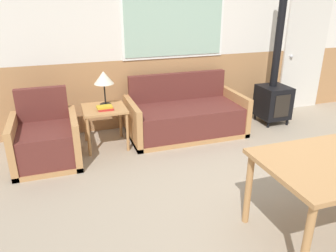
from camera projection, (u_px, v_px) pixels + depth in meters
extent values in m
plane|color=gray|center=(285.00, 207.00, 3.29)|extent=(16.00, 16.00, 0.00)
cube|color=#AD7A4C|center=(189.00, 89.00, 5.40)|extent=(7.20, 0.06, 1.07)
cube|color=silver|center=(191.00, 1.00, 4.90)|extent=(7.20, 0.06, 1.63)
cube|color=white|center=(174.00, 25.00, 4.90)|extent=(1.62, 0.01, 0.99)
cube|color=#99BCA8|center=(174.00, 25.00, 4.90)|extent=(1.54, 0.02, 0.91)
cube|color=#B27F4C|center=(186.00, 132.00, 4.98)|extent=(1.71, 0.86, 0.06)
cube|color=#5B2823|center=(187.00, 119.00, 4.88)|extent=(1.55, 0.78, 0.39)
cube|color=#5B2823|center=(178.00, 86.00, 5.08)|extent=(1.55, 0.10, 0.42)
cube|color=#B27F4C|center=(133.00, 123.00, 4.64)|extent=(0.08, 0.86, 0.59)
cube|color=#B27F4C|center=(235.00, 111.00, 5.12)|extent=(0.08, 0.86, 0.59)
cube|color=#B27F4C|center=(49.00, 161.00, 4.14)|extent=(0.79, 0.79, 0.06)
cube|color=#5B2823|center=(46.00, 145.00, 4.03)|extent=(0.63, 0.71, 0.40)
cube|color=#5B2823|center=(42.00, 104.00, 4.20)|extent=(0.63, 0.10, 0.43)
cube|color=#B27F4C|center=(15.00, 145.00, 3.93)|extent=(0.08, 0.79, 0.60)
cube|color=#B27F4C|center=(75.00, 137.00, 4.14)|extent=(0.08, 0.79, 0.60)
cube|color=#B27F4C|center=(104.00, 109.00, 4.42)|extent=(0.57, 0.57, 0.03)
cylinder|color=#B27F4C|center=(89.00, 137.00, 4.23)|extent=(0.04, 0.04, 0.53)
cylinder|color=#B27F4C|center=(128.00, 132.00, 4.38)|extent=(0.04, 0.04, 0.53)
cylinder|color=#B27F4C|center=(85.00, 124.00, 4.68)|extent=(0.04, 0.04, 0.53)
cylinder|color=#B27F4C|center=(120.00, 120.00, 4.83)|extent=(0.04, 0.04, 0.53)
cylinder|color=black|center=(106.00, 104.00, 4.51)|extent=(0.15, 0.15, 0.02)
cylinder|color=black|center=(105.00, 94.00, 4.46)|extent=(0.02, 0.02, 0.28)
cone|color=beige|center=(104.00, 78.00, 4.37)|extent=(0.27, 0.27, 0.17)
cube|color=#B22823|center=(106.00, 109.00, 4.32)|extent=(0.21, 0.13, 0.02)
cube|color=gold|center=(104.00, 107.00, 4.32)|extent=(0.21, 0.14, 0.03)
cylinder|color=#B27F4C|center=(306.00, 246.00, 2.29)|extent=(0.06, 0.06, 0.70)
cylinder|color=#B27F4C|center=(248.00, 189.00, 2.95)|extent=(0.06, 0.06, 0.70)
cylinder|color=black|center=(268.00, 125.00, 5.23)|extent=(0.04, 0.04, 0.10)
cylinder|color=black|center=(287.00, 122.00, 5.33)|extent=(0.04, 0.04, 0.10)
cylinder|color=black|center=(255.00, 117.00, 5.56)|extent=(0.04, 0.04, 0.10)
cylinder|color=black|center=(273.00, 114.00, 5.67)|extent=(0.04, 0.04, 0.10)
cube|color=black|center=(273.00, 102.00, 5.33)|extent=(0.45, 0.48, 0.51)
cube|color=black|center=(282.00, 106.00, 5.12)|extent=(0.27, 0.01, 0.36)
cylinder|color=black|center=(280.00, 31.00, 4.96)|extent=(0.12, 0.12, 1.71)
cube|color=silver|center=(304.00, 53.00, 5.82)|extent=(0.85, 0.04, 2.04)
sphere|color=silver|center=(291.00, 56.00, 5.71)|extent=(0.06, 0.06, 0.06)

